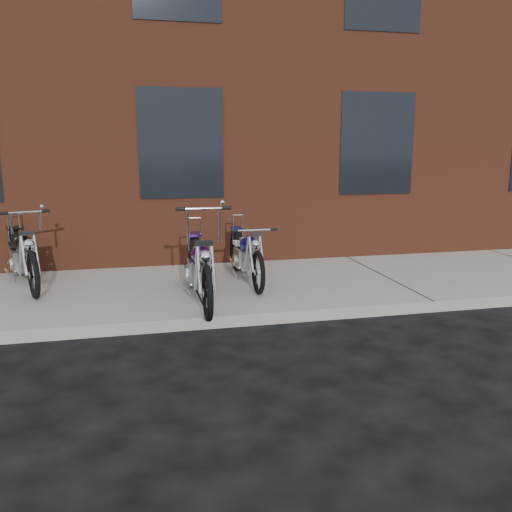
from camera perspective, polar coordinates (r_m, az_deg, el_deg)
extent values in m
plane|color=black|center=(6.61, -4.96, -7.68)|extent=(120.00, 120.00, 0.00)
cube|color=gray|center=(8.01, -6.48, -3.70)|extent=(22.00, 3.00, 0.15)
cube|color=brown|center=(14.32, -10.00, 18.73)|extent=(22.00, 10.00, 8.00)
torus|color=black|center=(7.76, -6.33, -0.77)|extent=(0.17, 0.75, 0.75)
torus|color=black|center=(6.20, -4.96, -4.26)|extent=(0.09, 0.68, 0.67)
cube|color=gray|center=(7.12, -5.85, -1.97)|extent=(0.30, 0.42, 0.31)
ellipsoid|color=#511A82|center=(6.77, -5.66, -0.06)|extent=(0.29, 0.58, 0.32)
cube|color=black|center=(7.34, -6.09, 0.09)|extent=(0.26, 0.30, 0.06)
cylinder|color=silver|center=(6.25, -5.14, -1.54)|extent=(0.05, 0.30, 0.56)
cylinder|color=silver|center=(6.26, -5.39, 4.87)|extent=(0.57, 0.05, 0.03)
cylinder|color=silver|center=(7.61, -6.34, 2.00)|extent=(0.02, 0.02, 0.50)
cylinder|color=silver|center=(7.38, -5.04, -2.54)|extent=(0.08, 0.94, 0.05)
torus|color=black|center=(8.73, -1.84, 0.46)|extent=(0.14, 0.68, 0.68)
torus|color=black|center=(7.32, 0.49, -1.98)|extent=(0.07, 0.62, 0.62)
cube|color=gray|center=(8.15, -0.99, -0.41)|extent=(0.27, 0.38, 0.28)
ellipsoid|color=#1D1FB8|center=(7.84, -0.58, 1.17)|extent=(0.25, 0.52, 0.29)
cube|color=beige|center=(8.35, -1.36, 1.21)|extent=(0.23, 0.27, 0.06)
cylinder|color=silver|center=(7.38, 0.28, 0.11)|extent=(0.04, 0.28, 0.51)
cylinder|color=silver|center=(7.43, 0.06, 2.59)|extent=(0.52, 0.03, 0.03)
cylinder|color=silver|center=(8.59, -1.76, 2.72)|extent=(0.02, 0.02, 0.46)
cylinder|color=silver|center=(8.40, -0.53, -0.91)|extent=(0.05, 0.85, 0.05)
torus|color=black|center=(9.21, -23.84, 0.20)|extent=(0.36, 0.74, 0.73)
torus|color=black|center=(7.67, -22.20, -2.07)|extent=(0.27, 0.65, 0.66)
cube|color=gray|center=(8.57, -23.24, -0.60)|extent=(0.40, 0.47, 0.30)
ellipsoid|color=black|center=(8.24, -23.12, 1.04)|extent=(0.43, 0.61, 0.31)
cube|color=black|center=(8.80, -23.60, 1.00)|extent=(0.32, 0.35, 0.06)
cylinder|color=silver|center=(7.73, -22.50, 0.05)|extent=(0.13, 0.29, 0.55)
cylinder|color=silver|center=(7.78, -22.96, 4.18)|extent=(0.54, 0.20, 0.03)
cylinder|color=silver|center=(9.06, -23.97, 2.50)|extent=(0.03, 0.03, 0.49)
cylinder|color=silver|center=(8.83, -22.61, -1.09)|extent=(0.33, 0.88, 0.05)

